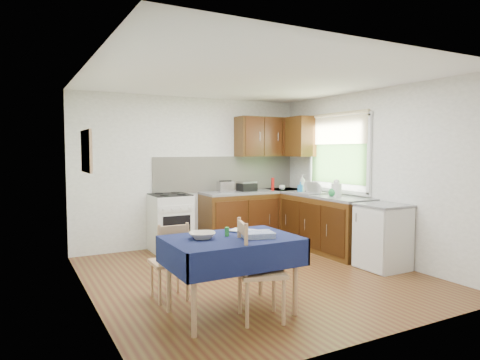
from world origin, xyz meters
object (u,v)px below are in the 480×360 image
toaster (225,187)px  sandwich_press (247,186)px  dish_rack (313,192)px  kettle (336,189)px  dining_table (231,248)px  chair_near (256,267)px  chair_far (170,259)px

toaster → sandwich_press: (0.43, 0.02, -0.01)m
dish_rack → kettle: (0.08, -0.48, 0.09)m
dining_table → dish_rack: bearing=24.7°
chair_near → sandwich_press: (1.60, 3.05, 0.48)m
dish_rack → kettle: bearing=-103.8°
dining_table → chair_far: chair_far is taller
dining_table → toaster: size_ratio=4.77×
dining_table → chair_far: 0.80m
chair_far → sandwich_press: 3.07m
toaster → kettle: (1.23, -1.37, 0.02)m
kettle → dish_rack: bearing=100.0°
chair_near → dish_rack: bearing=-29.8°
dining_table → kettle: 2.93m
toaster → dish_rack: 1.45m
toaster → sandwich_press: bearing=-4.1°
dining_table → sandwich_press: size_ratio=4.34×
toaster → chair_far: bearing=-135.9°
chair_near → toaster: size_ratio=3.62×
chair_near → toaster: 3.29m
chair_far → kettle: bearing=-164.9°
chair_far → kettle: (2.94, 0.75, 0.57)m
kettle → toaster: bearing=131.9°
chair_near → dish_rack: 3.19m
sandwich_press → toaster: bearing=-164.3°
dining_table → kettle: bearing=16.1°
chair_far → sandwich_press: bearing=-134.1°
dining_table → chair_near: bearing=-74.2°
sandwich_press → kettle: bearing=-47.1°
toaster → kettle: bearing=-55.1°
dish_rack → chair_far: bearing=179.6°
chair_near → sandwich_press: size_ratio=3.30×
chair_far → toaster: 2.78m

